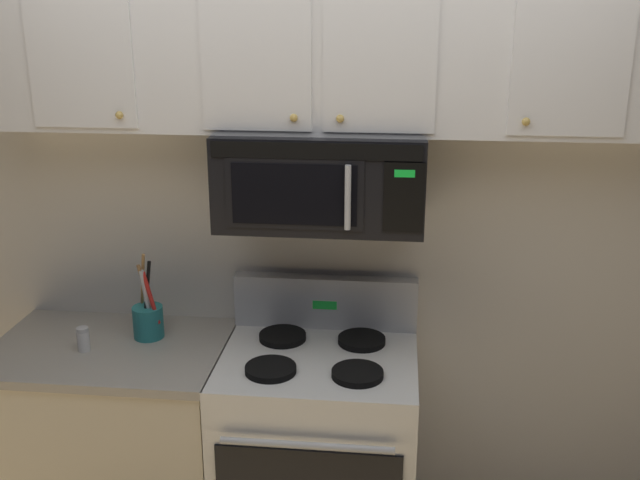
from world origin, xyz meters
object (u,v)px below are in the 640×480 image
stove_range (318,453)px  salt_shaker (83,339)px  utensil_crock_teal (148,318)px  over_range_microwave (321,178)px

stove_range → salt_shaker: stove_range is taller
stove_range → utensil_crock_teal: bearing=171.9°
over_range_microwave → utensil_crock_teal: over_range_microwave is taller
stove_range → over_range_microwave: 1.11m
stove_range → utensil_crock_teal: utensil_crock_teal is taller
stove_range → over_range_microwave: (-0.00, 0.12, 1.11)m
salt_shaker → over_range_microwave: bearing=10.2°
stove_range → salt_shaker: 1.04m
over_range_microwave → salt_shaker: over_range_microwave is taller
over_range_microwave → utensil_crock_teal: size_ratio=2.12×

